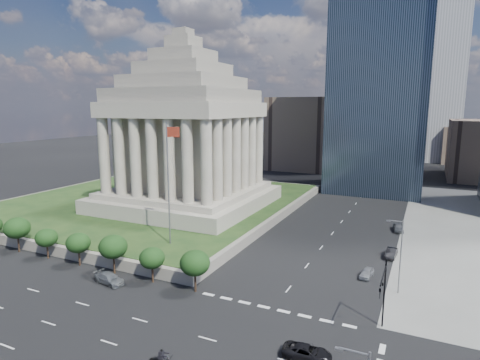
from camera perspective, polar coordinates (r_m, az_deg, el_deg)
The scene contains 16 objects.
ground at distance 131.84m, azimuth 17.99°, elevation -0.81°, with size 500.00×500.00×0.00m, color black.
plaza_terrace at distance 102.05m, azimuth -12.08°, elevation -3.15°, with size 66.00×70.00×1.80m, color slate.
plaza_lawn at distance 101.83m, azimuth -12.10°, elevation -2.63°, with size 64.00×68.00×0.10m, color #193314.
war_memorial at distance 91.39m, azimuth -7.78°, elevation 8.43°, with size 34.00×34.00×39.00m, color gray, non-canonical shape.
flagpole at distance 65.60m, azimuth -10.07°, elevation 0.38°, with size 2.52×0.24×20.00m.
tree_row at distance 69.93m, azimuth -23.96°, elevation -8.29°, with size 53.00×4.00×6.00m, color black, non-canonical shape.
midrise_glass at distance 124.54m, azimuth 19.39°, elevation 12.38°, with size 26.00×26.00×60.00m, color black.
building_filler_nw at distance 165.41m, azimuth 9.24°, elevation 6.61°, with size 24.00×30.00×28.00m, color brown.
traffic_signal_ne at distance 46.51m, azimuth 19.69°, elevation -14.42°, with size 0.30×5.74×8.00m.
street_lamp_north at distance 56.81m, azimuth 21.74°, elevation -9.54°, with size 2.13×0.22×10.00m.
pickup_truck at distance 43.06m, azimuth 9.51°, elevation -23.03°, with size 2.22×4.82×1.34m, color black.
suv_grey at distance 60.30m, azimuth -18.11°, elevation -13.18°, with size 4.99×2.03×1.45m, color #585C60.
parked_sedan_near at distance 62.19m, azimuth 17.58°, elevation -12.50°, with size 1.50×3.73×1.27m, color gray.
parked_sedan_mid at distance 71.11m, azimuth 20.71°, elevation -9.70°, with size 1.54×4.40×1.45m, color black.
parked_sedan_far at distance 85.77m, azimuth 21.59°, elevation -6.33°, with size 4.45×1.79×1.52m, color #515558.
motorcycle_trail at distance 42.02m, azimuth -11.19°, elevation -23.55°, with size 2.56×0.70×1.91m, color black, non-canonical shape.
Camera 1 is at (15.70, -28.64, 24.22)m, focal length 30.00 mm.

